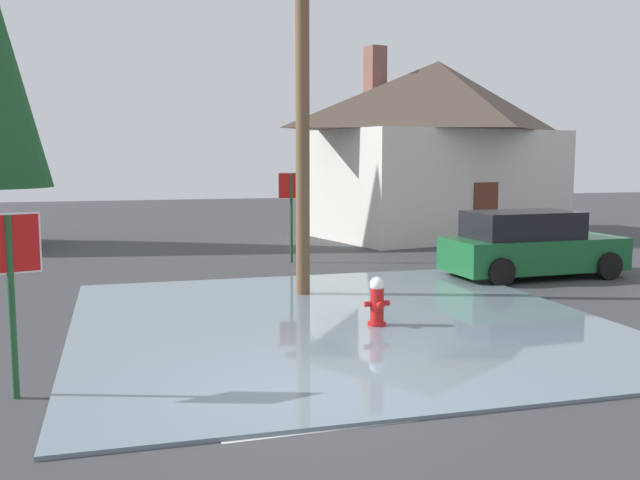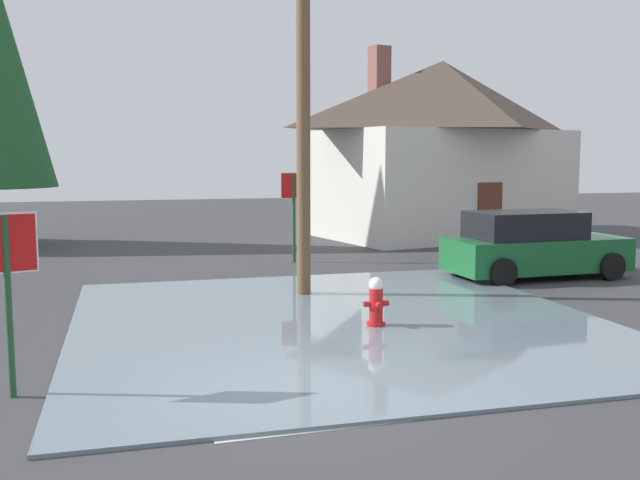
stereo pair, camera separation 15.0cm
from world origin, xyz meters
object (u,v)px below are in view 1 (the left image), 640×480
Objects in this scene: utility_pole at (302,49)px; fire_hydrant at (377,303)px; stop_sign_far at (291,199)px; house at (437,146)px; stop_sign_near at (10,268)px; parked_car at (530,246)px.

fire_hydrant is at bearing -80.56° from utility_pole.
stop_sign_far is 8.36m from house.
utility_pole reaches higher than stop_sign_far.
stop_sign_far is at bearing 79.37° from utility_pole.
stop_sign_near is 19.26m from house.
house reaches higher than stop_sign_near.
fire_hydrant is at bearing 21.83° from stop_sign_near.
parked_car is at bearing 35.96° from fire_hydrant.
fire_hydrant is 7.77m from stop_sign_far.
stop_sign_far is at bearing 141.78° from parked_car.
utility_pole is 3.94× the size of stop_sign_far.
stop_sign_far reaches higher than fire_hydrant.
stop_sign_near is 7.81m from utility_pole.
stop_sign_near is 12.15m from parked_car.
stop_sign_near reaches higher than fire_hydrant.
fire_hydrant is 0.09× the size of utility_pole.
utility_pole is at bearing 99.44° from fire_hydrant.
house is (6.53, 5.00, 1.49)m from stop_sign_far.
stop_sign_near is 0.23× the size of utility_pole.
parked_car reaches higher than fire_hydrant.
fire_hydrant is 0.09× the size of house.
parked_car is at bearing -38.22° from stop_sign_far.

